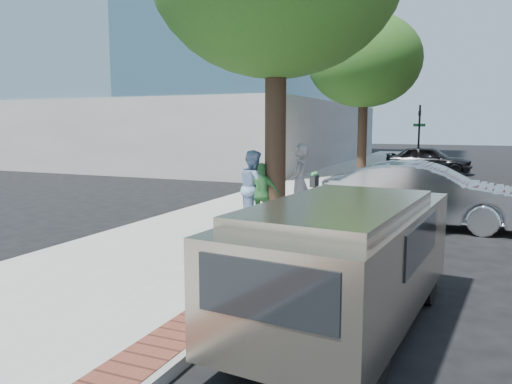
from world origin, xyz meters
The scene contains 14 objects.
ground centered at (0.00, 0.00, 0.00)m, with size 120.00×120.00×0.00m, color black.
sidewalk centered at (-1.50, 8.00, 0.07)m, with size 5.00×60.00×0.15m, color #9E9991.
brick_strip centered at (0.70, 8.00, 0.15)m, with size 0.60×60.00×0.01m, color brown.
curb centered at (1.05, 8.00, 0.07)m, with size 0.10×60.00×0.15m, color gray.
office_base centered at (-13.00, 22.00, 2.00)m, with size 18.20×22.20×4.00m, color gray.
signal_near centered at (0.90, 22.00, 2.25)m, with size 0.70×0.15×3.80m.
tree_far centered at (-0.50, 12.00, 5.30)m, with size 4.80×4.80×7.14m.
parking_meter centered at (0.73, 0.82, 1.21)m, with size 0.12×0.32×1.47m.
person_gray centered at (-0.16, 2.52, 1.16)m, with size 0.74×0.48×2.02m, color #99999D.
person_officer centered at (-1.12, 1.77, 1.08)m, with size 0.91×0.71×1.87m, color #7E9CC3.
person_green centered at (-0.85, 1.65, 0.93)m, with size 0.91×0.38×1.56m, color #3D8845.
sedan_silver centered at (2.76, 4.01, 0.84)m, with size 1.77×5.07×1.67m, color #ADB0B4.
bg_car centered at (1.75, 18.73, 0.75)m, with size 1.78×4.42×1.51m, color black.
van centered at (2.45, -3.24, 0.94)m, with size 2.20×4.78×1.71m.
Camera 1 is at (3.84, -9.59, 2.65)m, focal length 35.00 mm.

